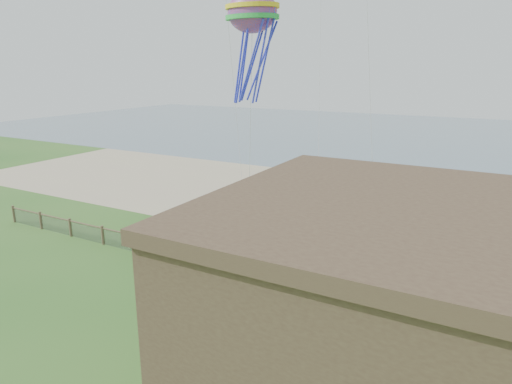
{
  "coord_description": "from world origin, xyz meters",
  "views": [
    {
      "loc": [
        12.65,
        -13.09,
        10.88
      ],
      "look_at": [
        1.01,
        8.0,
        4.31
      ],
      "focal_mm": 32.0,
      "sensor_mm": 36.0,
      "label": 1
    }
  ],
  "objects_px": {
    "chainlink_fence": "(222,265)",
    "picnic_table": "(244,282)",
    "octopus_kite": "(252,44)",
    "motel": "(489,358)"
  },
  "relations": [
    {
      "from": "chainlink_fence",
      "to": "picnic_table",
      "type": "height_order",
      "value": "chainlink_fence"
    },
    {
      "from": "chainlink_fence",
      "to": "motel",
      "type": "distance_m",
      "value": 15.06
    },
    {
      "from": "chainlink_fence",
      "to": "picnic_table",
      "type": "xyz_separation_m",
      "value": [
        1.96,
        -1.0,
        -0.14
      ]
    },
    {
      "from": "chainlink_fence",
      "to": "octopus_kite",
      "type": "xyz_separation_m",
      "value": [
        -0.63,
        4.52,
        11.61
      ]
    },
    {
      "from": "chainlink_fence",
      "to": "octopus_kite",
      "type": "relative_size",
      "value": 5.42
    },
    {
      "from": "chainlink_fence",
      "to": "motel",
      "type": "height_order",
      "value": "motel"
    },
    {
      "from": "picnic_table",
      "to": "octopus_kite",
      "type": "bearing_deg",
      "value": 101.97
    },
    {
      "from": "chainlink_fence",
      "to": "picnic_table",
      "type": "distance_m",
      "value": 2.21
    },
    {
      "from": "motel",
      "to": "octopus_kite",
      "type": "height_order",
      "value": "octopus_kite"
    },
    {
      "from": "octopus_kite",
      "to": "motel",
      "type": "bearing_deg",
      "value": -56.49
    }
  ]
}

